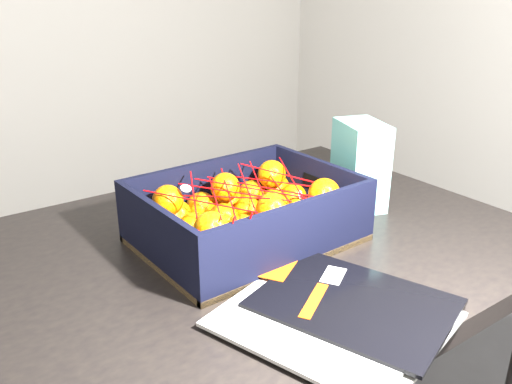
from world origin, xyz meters
TOP-DOWN VIEW (x-y plane):
  - table at (0.14, 0.16)m, footprint 1.23×0.84m
  - magazine_stack at (0.16, -0.13)m, footprint 0.36×0.36m
  - produce_crate at (0.20, 0.17)m, footprint 0.39×0.29m
  - clementine_heap at (0.20, 0.17)m, footprint 0.37×0.28m
  - mesh_net at (0.19, 0.16)m, footprint 0.33×0.26m
  - retail_carton at (0.50, 0.16)m, footprint 0.12×0.15m

SIDE VIEW (x-z plane):
  - table at x=0.14m, z-range 0.28..1.03m
  - magazine_stack at x=0.16m, z-range 0.75..0.77m
  - produce_crate at x=0.20m, z-range 0.73..0.85m
  - clementine_heap at x=0.20m, z-range 0.75..0.86m
  - retail_carton at x=0.50m, z-range 0.75..0.94m
  - mesh_net at x=0.19m, z-range 0.81..0.90m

